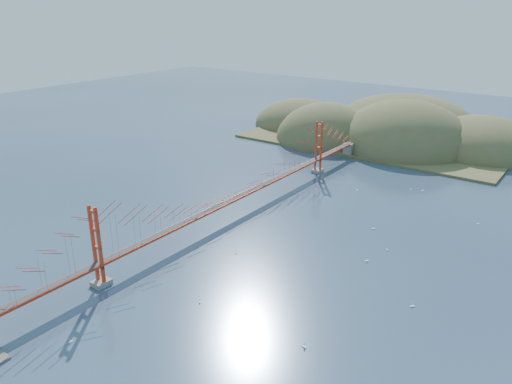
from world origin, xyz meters
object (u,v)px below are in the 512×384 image
Objects in this scene: sailboat_1 at (387,249)px; sailboat_0 at (236,253)px; bridge at (236,178)px; sailboat_2 at (304,346)px.

sailboat_0 is at bearing -141.26° from sailboat_1.
bridge is 39.31m from sailboat_2.
sailboat_1 is at bearing 5.67° from bridge.
bridge reaches higher than sailboat_0.
sailboat_2 reaches higher than sailboat_1.
bridge is 16.73m from sailboat_0.
sailboat_2 is at bearing -33.14° from sailboat_0.
sailboat_2 is at bearing -40.61° from bridge.
sailboat_2 reaches higher than sailboat_0.
sailboat_0 is at bearing -52.42° from bridge.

